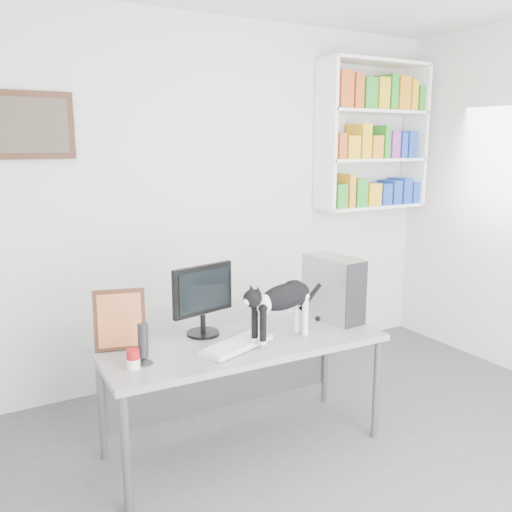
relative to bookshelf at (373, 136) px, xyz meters
name	(u,v)px	position (x,y,z in m)	size (l,w,h in m)	color
room	(409,242)	(-1.40, -1.85, -0.50)	(4.01, 4.01, 2.70)	#515156
bookshelf	(373,136)	(0.00, 0.00, 0.00)	(1.03, 0.28, 1.24)	white
wall_art	(31,125)	(-2.70, 0.12, 0.05)	(0.52, 0.04, 0.42)	#432215
desk	(244,395)	(-1.80, -1.01, -1.51)	(1.63, 0.63, 0.68)	gray
monitor	(202,300)	(-1.97, -0.80, -0.96)	(0.41, 0.19, 0.43)	black
keyboard	(236,345)	(-1.89, -1.09, -1.16)	(0.45, 0.17, 0.03)	beige
pc_tower	(333,288)	(-1.12, -0.94, -0.97)	(0.18, 0.41, 0.41)	silver
speaker	(143,343)	(-2.41, -1.04, -1.06)	(0.10, 0.10, 0.22)	black
leaning_print	(120,318)	(-2.45, -0.78, -1.00)	(0.28, 0.11, 0.35)	#432215
soup_can	(133,359)	(-2.47, -1.08, -1.12)	(0.07, 0.07, 0.10)	#9F0D12
cat	(282,312)	(-1.61, -1.12, -1.00)	(0.56, 0.15, 0.35)	black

